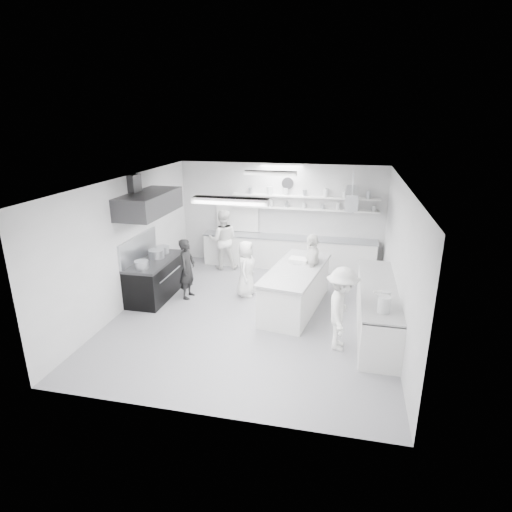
% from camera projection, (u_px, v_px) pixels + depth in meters
% --- Properties ---
extents(floor, '(6.00, 7.00, 0.02)m').
position_uv_depth(floor, '(254.00, 314.00, 9.52)').
color(floor, '#96959F').
rests_on(floor, ground).
extents(ceiling, '(6.00, 7.00, 0.02)m').
position_uv_depth(ceiling, '(254.00, 181.00, 8.56)').
color(ceiling, white).
rests_on(ceiling, wall_back).
extents(wall_back, '(6.00, 0.04, 3.00)m').
position_uv_depth(wall_back, '(280.00, 215.00, 12.28)').
color(wall_back, silver).
rests_on(wall_back, floor).
extents(wall_front, '(6.00, 0.04, 3.00)m').
position_uv_depth(wall_front, '(199.00, 326.00, 5.80)').
color(wall_front, silver).
rests_on(wall_front, floor).
extents(wall_left, '(0.04, 7.00, 3.00)m').
position_uv_depth(wall_left, '(128.00, 242.00, 9.65)').
color(wall_left, silver).
rests_on(wall_left, floor).
extents(wall_right, '(0.04, 7.00, 3.00)m').
position_uv_depth(wall_right, '(399.00, 260.00, 8.43)').
color(wall_right, silver).
rests_on(wall_right, floor).
extents(stove, '(0.80, 1.80, 0.90)m').
position_uv_depth(stove, '(155.00, 279.00, 10.28)').
color(stove, black).
rests_on(stove, floor).
extents(exhaust_hood, '(0.85, 2.00, 0.50)m').
position_uv_depth(exhaust_hood, '(149.00, 203.00, 9.67)').
color(exhaust_hood, '#333335').
rests_on(exhaust_hood, wall_left).
extents(back_counter, '(5.00, 0.60, 0.92)m').
position_uv_depth(back_counter, '(288.00, 252.00, 12.27)').
color(back_counter, white).
rests_on(back_counter, floor).
extents(shelf_lower, '(4.20, 0.26, 0.04)m').
position_uv_depth(shelf_lower, '(304.00, 209.00, 11.94)').
color(shelf_lower, white).
rests_on(shelf_lower, wall_back).
extents(shelf_upper, '(4.20, 0.26, 0.04)m').
position_uv_depth(shelf_upper, '(304.00, 197.00, 11.83)').
color(shelf_upper, white).
rests_on(shelf_upper, wall_back).
extents(pass_through_window, '(1.30, 0.04, 1.00)m').
position_uv_depth(pass_through_window, '(238.00, 215.00, 12.54)').
color(pass_through_window, black).
rests_on(pass_through_window, wall_back).
extents(wall_clock, '(0.32, 0.05, 0.32)m').
position_uv_depth(wall_clock, '(288.00, 183.00, 11.90)').
color(wall_clock, white).
rests_on(wall_clock, wall_back).
extents(right_counter, '(0.74, 3.30, 0.94)m').
position_uv_depth(right_counter, '(377.00, 309.00, 8.64)').
color(right_counter, white).
rests_on(right_counter, floor).
extents(pot_rack, '(0.30, 1.60, 0.40)m').
position_uv_depth(pot_rack, '(352.00, 198.00, 10.60)').
color(pot_rack, '#AEB2B7').
rests_on(pot_rack, ceiling).
extents(light_fixture_front, '(1.30, 0.25, 0.10)m').
position_uv_depth(light_fixture_front, '(231.00, 201.00, 6.92)').
color(light_fixture_front, white).
rests_on(light_fixture_front, ceiling).
extents(light_fixture_rear, '(1.30, 0.25, 0.10)m').
position_uv_depth(light_fixture_rear, '(270.00, 173.00, 10.25)').
color(light_fixture_rear, white).
rests_on(light_fixture_rear, ceiling).
extents(prep_island, '(1.37, 2.69, 0.95)m').
position_uv_depth(prep_island, '(296.00, 289.00, 9.64)').
color(prep_island, white).
rests_on(prep_island, floor).
extents(stove_pot, '(0.39, 0.39, 0.25)m').
position_uv_depth(stove_pot, '(156.00, 255.00, 10.25)').
color(stove_pot, '#AEB2B7').
rests_on(stove_pot, stove).
extents(cook_stove, '(0.38, 0.56, 1.49)m').
position_uv_depth(cook_stove, '(187.00, 269.00, 10.13)').
color(cook_stove, black).
rests_on(cook_stove, floor).
extents(cook_back, '(0.98, 0.85, 1.74)m').
position_uv_depth(cook_back, '(223.00, 240.00, 12.07)').
color(cook_back, white).
rests_on(cook_back, floor).
extents(cook_island_left, '(0.45, 0.69, 1.41)m').
position_uv_depth(cook_island_left, '(246.00, 269.00, 10.26)').
color(cook_island_left, white).
rests_on(cook_island_left, floor).
extents(cook_island_right, '(0.43, 1.00, 1.69)m').
position_uv_depth(cook_island_right, '(312.00, 268.00, 9.90)').
color(cook_island_right, white).
rests_on(cook_island_right, floor).
extents(cook_right, '(0.65, 1.08, 1.65)m').
position_uv_depth(cook_right, '(341.00, 309.00, 7.85)').
color(cook_right, white).
rests_on(cook_right, floor).
extents(bowl_island_a, '(0.32, 0.32, 0.06)m').
position_uv_depth(bowl_island_a, '(297.00, 264.00, 9.78)').
color(bowl_island_a, '#AEB2B7').
rests_on(bowl_island_a, prep_island).
extents(bowl_island_b, '(0.23, 0.23, 0.05)m').
position_uv_depth(bowl_island_b, '(285.00, 279.00, 8.90)').
color(bowl_island_b, white).
rests_on(bowl_island_b, prep_island).
extents(bowl_right, '(0.31, 0.31, 0.06)m').
position_uv_depth(bowl_right, '(379.00, 294.00, 8.16)').
color(bowl_right, white).
rests_on(bowl_right, right_counter).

